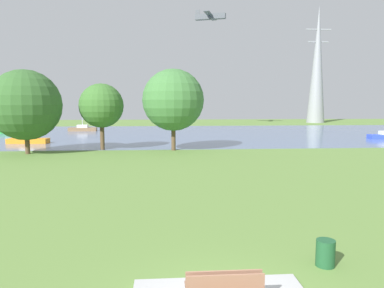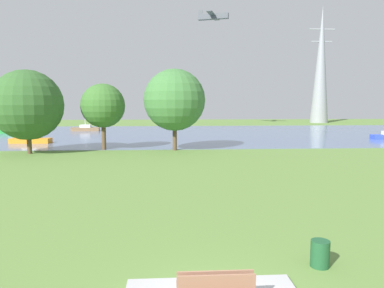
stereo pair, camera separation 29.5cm
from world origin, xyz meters
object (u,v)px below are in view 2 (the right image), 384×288
sailboat_green (15,131)px  sailboat_brown (85,128)px  litter_bin (320,254)px  tree_west_near (103,106)px  tree_east_far (175,100)px  sailboat_orange (31,139)px  electricity_pylon (321,65)px  tree_east_near (27,105)px  light_aircraft (213,16)px

sailboat_green → sailboat_brown: sailboat_brown is taller
litter_bin → tree_west_near: bearing=111.9°
tree_east_far → tree_west_near: bearing=173.3°
sailboat_orange → sailboat_brown: bearing=83.7°
litter_bin → electricity_pylon: 87.20m
tree_west_near → tree_east_far: (7.41, -0.87, 0.59)m
sailboat_green → tree_east_near: 27.67m
sailboat_brown → litter_bin: bearing=-70.6°
litter_bin → light_aircraft: bearing=86.0°
litter_bin → sailboat_brown: sailboat_brown is taller
sailboat_green → light_aircraft: bearing=26.0°
litter_bin → tree_east_far: bearing=98.2°
litter_bin → sailboat_orange: (-21.42, 35.10, 0.07)m
tree_east_near → electricity_pylon: 74.92m
tree_east_far → litter_bin: bearing=-81.8°
sailboat_brown → tree_east_far: tree_east_far is taller
tree_east_far → electricity_pylon: size_ratio=0.29×
tree_east_near → tree_east_far: (14.11, 1.63, 0.50)m
sailboat_brown → tree_west_near: (7.93, -26.55, 4.15)m
sailboat_orange → light_aircraft: 47.10m
sailboat_orange → light_aircraft: light_aircraft is taller
litter_bin → sailboat_green: size_ratio=0.14×
sailboat_brown → light_aircraft: light_aircraft is taller
tree_west_near → light_aircraft: size_ratio=0.83×
sailboat_green → tree_west_near: 29.13m
sailboat_brown → tree_east_far: size_ratio=0.71×
litter_bin → tree_west_near: size_ratio=0.12×
sailboat_green → light_aircraft: light_aircraft is taller
sailboat_brown → electricity_pylon: size_ratio=0.21×
sailboat_orange → tree_west_near: size_ratio=1.14×
sailboat_green → sailboat_orange: bearing=-61.7°
light_aircraft → sailboat_brown: bearing=-152.5°
tree_east_near → tree_east_far: size_ratio=0.96×
litter_bin → tree_east_near: 31.65m
sailboat_orange → light_aircraft: (26.18, 32.12, 22.39)m
light_aircraft → tree_east_far: bearing=-102.2°
tree_east_near → electricity_pylon: bearing=46.3°
litter_bin → sailboat_orange: sailboat_orange is taller
sailboat_green → sailboat_brown: (10.40, 4.30, 0.00)m
sailboat_green → light_aircraft: 44.38m
electricity_pylon → tree_east_far: bearing=-125.5°
sailboat_green → electricity_pylon: size_ratio=0.20×
tree_east_far → electricity_pylon: 64.67m
sailboat_green → light_aircraft: (34.42, 16.82, 22.41)m
sailboat_green → electricity_pylon: bearing=24.7°
litter_bin → light_aircraft: size_ratio=0.10×
sailboat_orange → tree_east_far: size_ratio=0.94×
litter_bin → light_aircraft: light_aircraft is taller
sailboat_brown → tree_east_near: tree_east_near is taller
sailboat_green → light_aircraft: size_ratio=0.71×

